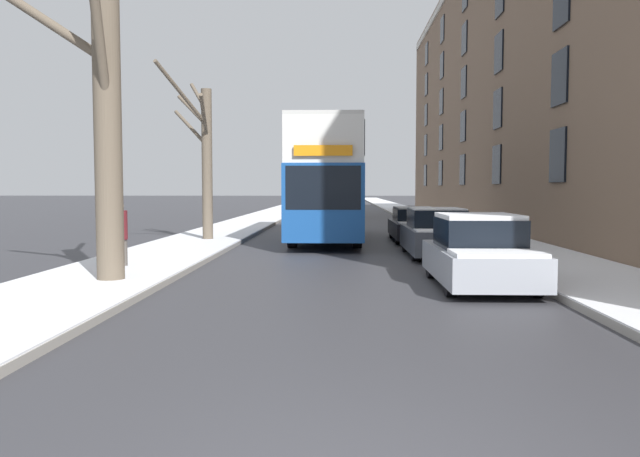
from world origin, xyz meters
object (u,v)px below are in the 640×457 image
Objects in this scene: parked_car_0 at (479,254)px; oncoming_van at (328,200)px; parked_car_2 at (415,225)px; double_decker_bus at (327,176)px; bare_tree_left_0 at (105,112)px; bare_tree_left_1 at (204,155)px; parked_car_1 at (437,234)px; pedestrian_left_sidewalk at (120,233)px.

parked_car_0 is 0.74× the size of oncoming_van.
oncoming_van reaches higher than parked_car_0.
parked_car_0 is 0.90× the size of parked_car_2.
parked_car_2 is at bearing -3.67° from double_decker_bus.
bare_tree_left_0 is 30.91m from oncoming_van.
oncoming_van is (-0.35, 19.03, -1.24)m from double_decker_bus.
parked_car_0 reaches higher than parked_car_2.
bare_tree_left_1 is 1.53× the size of parked_car_0.
parked_car_1 is (-0.00, 5.67, -0.01)m from parked_car_0.
pedestrian_left_sidewalk is (-0.31, -7.89, -2.28)m from bare_tree_left_1.
pedestrian_left_sidewalk is at bearing 166.89° from parked_car_0.
parked_car_0 is 30.52m from oncoming_van.
double_decker_bus is at bearing 70.09° from bare_tree_left_0.
oncoming_van is at bearing 98.56° from parked_car_1.
parked_car_2 is at bearing 56.36° from bare_tree_left_0.
double_decker_bus is (4.42, 1.48, -0.75)m from bare_tree_left_1.
oncoming_van reaches higher than parked_car_1.
oncoming_van is 3.18× the size of pedestrian_left_sidewalk.
bare_tree_left_0 is 1.73× the size of parked_car_2.
double_decker_bus is 19.08m from oncoming_van.
double_decker_bus is at bearing 18.56° from bare_tree_left_1.
oncoming_van reaches higher than parked_car_2.
oncoming_van is at bearing 82.85° from bare_tree_left_0.
parked_car_0 is at bearing -90.00° from parked_car_2.
double_decker_bus is 6.76m from parked_car_1.
double_decker_bus reaches higher than parked_car_0.
bare_tree_left_0 is 1.92× the size of parked_car_0.
parked_car_2 is at bearing 90.00° from parked_car_0.
bare_tree_left_0 is 8.07m from parked_car_0.
pedestrian_left_sidewalk is (-0.55, 2.18, -2.60)m from bare_tree_left_0.
bare_tree_left_0 is 10.04m from parked_car_1.
pedestrian_left_sidewalk is at bearing 104.07° from bare_tree_left_0.
bare_tree_left_0 is 3.44m from pedestrian_left_sidewalk.
parked_car_1 is 8.94m from pedestrian_left_sidewalk.
parked_car_1 is 2.45× the size of pedestrian_left_sidewalk.
parked_car_1 is 0.77× the size of oncoming_van.
parked_car_2 is 19.61m from oncoming_van.
parked_car_0 is at bearing -90.00° from parked_car_1.
parked_car_1 is at bearing 90.00° from parked_car_0.
parked_car_0 is 11.04m from parked_car_2.
pedestrian_left_sidewalk is (-4.38, -28.40, -0.29)m from oncoming_van.
bare_tree_left_0 is 1.84× the size of parked_car_1.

